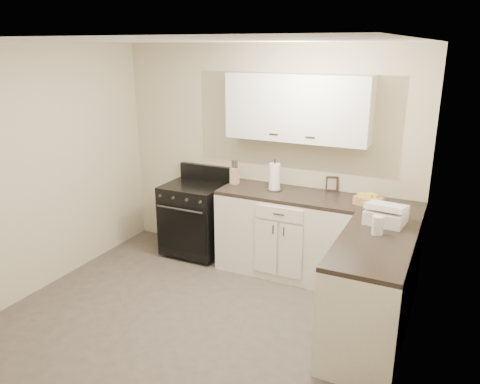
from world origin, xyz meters
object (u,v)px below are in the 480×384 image
at_px(stove, 195,218).
at_px(paper_towel, 275,177).
at_px(wicker_basket, 368,201).
at_px(countertop_grill, 386,216).
at_px(knife_block, 235,176).

distance_m(stove, paper_towel, 1.19).
bearing_deg(paper_towel, wicker_basket, -3.90).
xyz_separation_m(stove, wicker_basket, (2.04, -0.02, 0.52)).
height_order(paper_towel, countertop_grill, paper_towel).
bearing_deg(knife_block, stove, -167.75).
xyz_separation_m(knife_block, wicker_basket, (1.54, -0.10, -0.05)).
relative_size(knife_block, wicker_basket, 0.74).
distance_m(wicker_basket, countertop_grill, 0.49).
height_order(stove, paper_towel, paper_towel).
relative_size(stove, paper_towel, 2.82).
relative_size(wicker_basket, countertop_grill, 0.77).
height_order(knife_block, paper_towel, paper_towel).
xyz_separation_m(paper_towel, wicker_basket, (1.04, -0.07, -0.11)).
bearing_deg(stove, paper_towel, 3.16).
height_order(stove, knife_block, knife_block).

